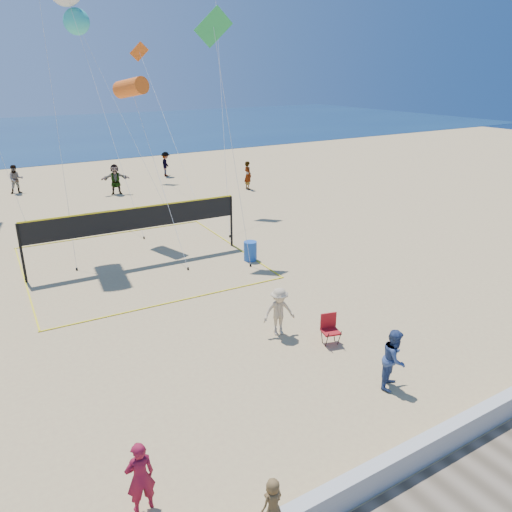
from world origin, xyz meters
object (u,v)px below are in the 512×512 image
woman (140,477)px  trash_barrel (250,251)px  volleyball_net (136,225)px  camp_chair (330,327)px

woman → trash_barrel: (8.30, 9.99, -0.33)m
trash_barrel → volleyball_net: (-4.15, 2.24, 1.22)m
woman → camp_chair: 7.37m
woman → trash_barrel: 13.00m
trash_barrel → camp_chair: bearing=-102.1°
camp_chair → volleyball_net: (-2.63, 9.35, 1.12)m
woman → trash_barrel: woman is taller
trash_barrel → volleyball_net: bearing=151.6°
trash_barrel → volleyball_net: 4.87m
camp_chair → woman: bearing=-142.0°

